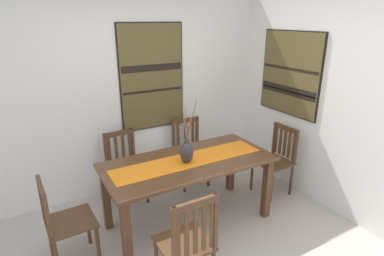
{
  "coord_description": "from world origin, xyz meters",
  "views": [
    {
      "loc": [
        -1.29,
        -1.95,
        2.22
      ],
      "look_at": [
        0.29,
        0.84,
        1.08
      ],
      "focal_mm": 29.1,
      "sensor_mm": 36.0,
      "label": 1
    }
  ],
  "objects_px": {
    "centerpiece_vase": "(187,152)",
    "chair_3": "(276,158)",
    "chair_2": "(190,151)",
    "chair_0": "(188,242)",
    "chair_4": "(125,165)",
    "painting_on_back_wall": "(152,77)",
    "painting_on_side_wall": "(290,74)",
    "chair_1": "(64,221)",
    "dining_table": "(189,170)"
  },
  "relations": [
    {
      "from": "centerpiece_vase",
      "to": "chair_4",
      "type": "height_order",
      "value": "centerpiece_vase"
    },
    {
      "from": "chair_0",
      "to": "chair_4",
      "type": "distance_m",
      "value": 1.66
    },
    {
      "from": "painting_on_back_wall",
      "to": "chair_3",
      "type": "bearing_deg",
      "value": -40.18
    },
    {
      "from": "centerpiece_vase",
      "to": "chair_4",
      "type": "relative_size",
      "value": 0.81
    },
    {
      "from": "chair_1",
      "to": "painting_on_back_wall",
      "type": "relative_size",
      "value": 0.66
    },
    {
      "from": "chair_1",
      "to": "chair_4",
      "type": "relative_size",
      "value": 1.0
    },
    {
      "from": "chair_3",
      "to": "chair_4",
      "type": "distance_m",
      "value": 1.96
    },
    {
      "from": "dining_table",
      "to": "painting_on_back_wall",
      "type": "height_order",
      "value": "painting_on_back_wall"
    },
    {
      "from": "chair_4",
      "to": "painting_on_back_wall",
      "type": "distance_m",
      "value": 1.18
    },
    {
      "from": "chair_4",
      "to": "chair_1",
      "type": "bearing_deg",
      "value": -135.66
    },
    {
      "from": "painting_on_side_wall",
      "to": "dining_table",
      "type": "bearing_deg",
      "value": -172.36
    },
    {
      "from": "chair_2",
      "to": "chair_3",
      "type": "relative_size",
      "value": 1.0
    },
    {
      "from": "centerpiece_vase",
      "to": "chair_2",
      "type": "height_order",
      "value": "centerpiece_vase"
    },
    {
      "from": "dining_table",
      "to": "chair_3",
      "type": "xyz_separation_m",
      "value": [
        1.33,
        0.02,
        -0.17
      ]
    },
    {
      "from": "centerpiece_vase",
      "to": "chair_1",
      "type": "height_order",
      "value": "centerpiece_vase"
    },
    {
      "from": "chair_3",
      "to": "centerpiece_vase",
      "type": "bearing_deg",
      "value": -177.72
    },
    {
      "from": "chair_2",
      "to": "chair_4",
      "type": "distance_m",
      "value": 0.93
    },
    {
      "from": "centerpiece_vase",
      "to": "painting_on_side_wall",
      "type": "distance_m",
      "value": 1.8
    },
    {
      "from": "chair_0",
      "to": "chair_4",
      "type": "relative_size",
      "value": 1.08
    },
    {
      "from": "dining_table",
      "to": "chair_3",
      "type": "bearing_deg",
      "value": 0.95
    },
    {
      "from": "chair_4",
      "to": "painting_on_side_wall",
      "type": "bearing_deg",
      "value": -15.91
    },
    {
      "from": "centerpiece_vase",
      "to": "chair_0",
      "type": "bearing_deg",
      "value": -118.21
    },
    {
      "from": "chair_0",
      "to": "chair_4",
      "type": "bearing_deg",
      "value": 89.67
    },
    {
      "from": "dining_table",
      "to": "chair_4",
      "type": "xyz_separation_m",
      "value": [
        -0.46,
        0.81,
        -0.18
      ]
    },
    {
      "from": "chair_3",
      "to": "painting_on_side_wall",
      "type": "relative_size",
      "value": 0.85
    },
    {
      "from": "painting_on_back_wall",
      "to": "chair_0",
      "type": "bearing_deg",
      "value": -105.52
    },
    {
      "from": "chair_1",
      "to": "painting_on_side_wall",
      "type": "xyz_separation_m",
      "value": [
        2.93,
        0.22,
        1.07
      ]
    },
    {
      "from": "chair_4",
      "to": "dining_table",
      "type": "bearing_deg",
      "value": -60.23
    },
    {
      "from": "chair_3",
      "to": "painting_on_back_wall",
      "type": "distance_m",
      "value": 1.94
    },
    {
      "from": "chair_2",
      "to": "chair_4",
      "type": "relative_size",
      "value": 1.02
    },
    {
      "from": "painting_on_back_wall",
      "to": "chair_4",
      "type": "bearing_deg",
      "value": -152.27
    },
    {
      "from": "chair_0",
      "to": "painting_on_side_wall",
      "type": "bearing_deg",
      "value": 26.8
    },
    {
      "from": "centerpiece_vase",
      "to": "chair_3",
      "type": "xyz_separation_m",
      "value": [
        1.37,
        0.05,
        -0.42
      ]
    },
    {
      "from": "chair_4",
      "to": "painting_on_back_wall",
      "type": "relative_size",
      "value": 0.66
    },
    {
      "from": "dining_table",
      "to": "centerpiece_vase",
      "type": "distance_m",
      "value": 0.25
    },
    {
      "from": "dining_table",
      "to": "chair_4",
      "type": "bearing_deg",
      "value": 119.77
    },
    {
      "from": "chair_4",
      "to": "painting_on_back_wall",
      "type": "xyz_separation_m",
      "value": [
        0.53,
        0.28,
        1.02
      ]
    },
    {
      "from": "chair_2",
      "to": "chair_4",
      "type": "xyz_separation_m",
      "value": [
        -0.93,
        -0.0,
        0.0
      ]
    },
    {
      "from": "chair_2",
      "to": "chair_1",
      "type": "bearing_deg",
      "value": -155.08
    },
    {
      "from": "centerpiece_vase",
      "to": "painting_on_back_wall",
      "type": "height_order",
      "value": "painting_on_back_wall"
    },
    {
      "from": "dining_table",
      "to": "painting_on_side_wall",
      "type": "xyz_separation_m",
      "value": [
        1.62,
        0.22,
        0.88
      ]
    },
    {
      "from": "dining_table",
      "to": "chair_3",
      "type": "distance_m",
      "value": 1.34
    },
    {
      "from": "chair_3",
      "to": "painting_on_back_wall",
      "type": "bearing_deg",
      "value": 139.82
    },
    {
      "from": "chair_3",
      "to": "painting_on_side_wall",
      "type": "bearing_deg",
      "value": 33.37
    },
    {
      "from": "chair_2",
      "to": "centerpiece_vase",
      "type": "bearing_deg",
      "value": -120.7
    },
    {
      "from": "chair_0",
      "to": "chair_4",
      "type": "height_order",
      "value": "chair_0"
    },
    {
      "from": "dining_table",
      "to": "chair_1",
      "type": "height_order",
      "value": "chair_1"
    },
    {
      "from": "centerpiece_vase",
      "to": "dining_table",
      "type": "bearing_deg",
      "value": 38.86
    },
    {
      "from": "chair_2",
      "to": "painting_on_back_wall",
      "type": "bearing_deg",
      "value": 145.5
    },
    {
      "from": "chair_4",
      "to": "chair_3",
      "type": "bearing_deg",
      "value": -23.82
    }
  ]
}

